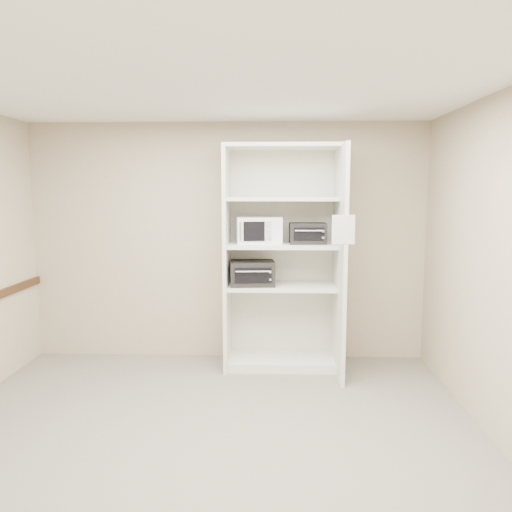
{
  "coord_description": "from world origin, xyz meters",
  "views": [
    {
      "loc": [
        0.52,
        -3.68,
        1.94
      ],
      "look_at": [
        0.35,
        1.38,
        1.27
      ],
      "focal_mm": 35.0,
      "sensor_mm": 36.0,
      "label": 1
    }
  ],
  "objects_px": {
    "microwave": "(259,230)",
    "toaster_oven_upper": "(308,233)",
    "shelving_unit": "(286,265)",
    "toaster_oven_lower": "(252,273)"
  },
  "relations": [
    {
      "from": "shelving_unit",
      "to": "toaster_oven_upper",
      "type": "bearing_deg",
      "value": -2.85
    },
    {
      "from": "microwave",
      "to": "toaster_oven_lower",
      "type": "bearing_deg",
      "value": -134.84
    },
    {
      "from": "shelving_unit",
      "to": "microwave",
      "type": "relative_size",
      "value": 5.08
    },
    {
      "from": "shelving_unit",
      "to": "toaster_oven_upper",
      "type": "height_order",
      "value": "shelving_unit"
    },
    {
      "from": "shelving_unit",
      "to": "microwave",
      "type": "distance_m",
      "value": 0.49
    },
    {
      "from": "shelving_unit",
      "to": "toaster_oven_lower",
      "type": "xyz_separation_m",
      "value": [
        -0.37,
        -0.05,
        -0.08
      ]
    },
    {
      "from": "microwave",
      "to": "toaster_oven_upper",
      "type": "height_order",
      "value": "microwave"
    },
    {
      "from": "shelving_unit",
      "to": "microwave",
      "type": "xyz_separation_m",
      "value": [
        -0.3,
        0.03,
        0.38
      ]
    },
    {
      "from": "toaster_oven_upper",
      "to": "shelving_unit",
      "type": "bearing_deg",
      "value": 175.26
    },
    {
      "from": "toaster_oven_upper",
      "to": "toaster_oven_lower",
      "type": "bearing_deg",
      "value": -177.81
    }
  ]
}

